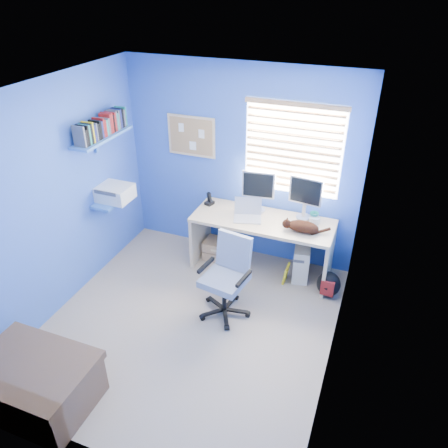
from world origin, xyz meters
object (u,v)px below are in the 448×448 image
at_px(laptop, 248,211).
at_px(tower_pc, 301,260).
at_px(cat, 303,227).
at_px(desk, 262,245).
at_px(office_chair, 227,286).

relative_size(laptop, tower_pc, 0.73).
height_order(laptop, cat, laptop).
relative_size(desk, laptop, 5.22).
height_order(desk, cat, cat).
xyz_separation_m(laptop, cat, (0.69, -0.04, -0.04)).
distance_m(desk, cat, 0.68).
height_order(desk, laptop, laptop).
xyz_separation_m(cat, office_chair, (-0.64, -0.80, -0.46)).
height_order(desk, tower_pc, desk).
bearing_deg(cat, tower_pc, 84.91).
xyz_separation_m(desk, office_chair, (-0.13, -0.90, -0.02)).
bearing_deg(tower_pc, desk, 176.81).
xyz_separation_m(desk, tower_pc, (0.51, 0.06, -0.14)).
height_order(desk, office_chair, office_chair).
height_order(tower_pc, office_chair, office_chair).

